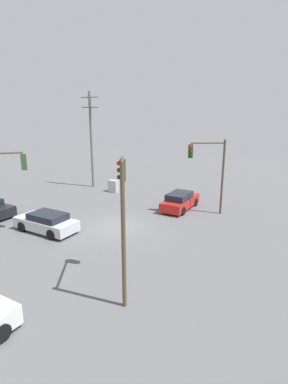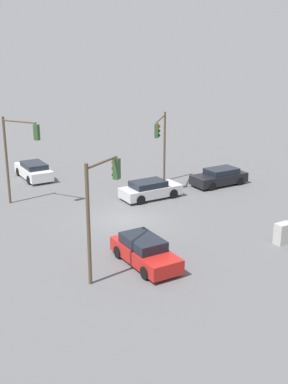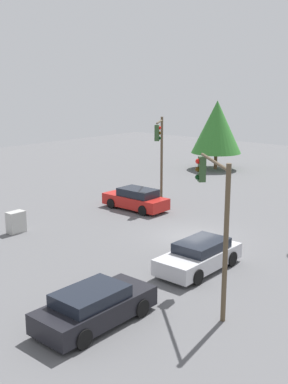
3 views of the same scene
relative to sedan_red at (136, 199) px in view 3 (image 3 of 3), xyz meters
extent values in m
plane|color=#5B5B5E|center=(-2.35, -6.19, -0.70)|extent=(80.00, 80.00, 0.00)
cube|color=red|center=(0.00, 0.06, -0.14)|extent=(1.80, 4.59, 0.75)
cube|color=black|center=(0.00, -0.17, 0.49)|extent=(1.58, 2.52, 0.52)
cylinder|color=black|center=(-0.85, 1.48, -0.37)|extent=(0.22, 0.67, 0.67)
cylinder|color=black|center=(0.85, 1.48, -0.37)|extent=(0.22, 0.67, 0.67)
cylinder|color=black|center=(-0.85, -1.37, -0.37)|extent=(0.22, 0.67, 0.67)
cylinder|color=black|center=(0.85, -1.37, -0.37)|extent=(0.22, 0.67, 0.67)
cube|color=silver|center=(-6.07, -9.28, -0.15)|extent=(4.55, 1.89, 0.71)
cube|color=black|center=(-5.85, -9.28, 0.43)|extent=(2.51, 1.66, 0.45)
cylinder|color=black|center=(-7.49, -10.17, -0.35)|extent=(0.70, 0.22, 0.70)
cylinder|color=black|center=(-7.49, -8.38, -0.35)|extent=(0.70, 0.22, 0.70)
cylinder|color=black|center=(-4.66, -10.17, -0.35)|extent=(0.70, 0.22, 0.70)
cylinder|color=black|center=(-4.66, -8.38, -0.35)|extent=(0.70, 0.22, 0.70)
cube|color=black|center=(-12.61, -9.35, -0.15)|extent=(4.61, 1.91, 0.74)
cube|color=black|center=(-12.84, -9.35, 0.45)|extent=(2.54, 1.68, 0.44)
cylinder|color=black|center=(-11.18, -8.45, -0.36)|extent=(0.68, 0.22, 0.68)
cylinder|color=black|center=(-11.18, -10.26, -0.36)|extent=(0.68, 0.22, 0.68)
cylinder|color=black|center=(-14.04, -8.45, -0.36)|extent=(0.68, 0.22, 0.68)
cylinder|color=black|center=(-14.04, -10.26, -0.36)|extent=(0.68, 0.22, 0.68)
cylinder|color=brown|center=(3.37, 0.51, 2.30)|extent=(0.18, 0.18, 6.00)
cylinder|color=brown|center=(2.24, -0.18, 5.05)|extent=(2.32, 1.50, 0.12)
cube|color=#2D4C28|center=(1.11, -0.88, 4.43)|extent=(0.44, 0.42, 1.05)
sphere|color=red|center=(1.20, -1.03, 4.76)|extent=(0.22, 0.22, 0.22)
sphere|color=#392605|center=(1.20, -1.03, 4.43)|extent=(0.22, 0.22, 0.22)
sphere|color=black|center=(1.20, -1.03, 4.09)|extent=(0.22, 0.22, 0.22)
cylinder|color=brown|center=(-9.48, -12.69, 2.18)|extent=(0.18, 0.18, 5.77)
cylinder|color=brown|center=(-8.21, -11.30, 4.82)|extent=(2.62, 2.86, 0.12)
cube|color=#2D4C28|center=(-6.95, -9.91, 4.19)|extent=(0.44, 0.44, 1.05)
sphere|color=red|center=(-7.07, -9.79, 4.53)|extent=(0.22, 0.22, 0.22)
sphere|color=#392605|center=(-7.07, -9.79, 4.19)|extent=(0.22, 0.22, 0.22)
sphere|color=black|center=(-7.07, -9.79, 3.86)|extent=(0.22, 0.22, 0.22)
cube|color=#B2B2AD|center=(-8.27, 1.79, -0.08)|extent=(1.00, 0.62, 1.23)
cylinder|color=brown|center=(16.51, 4.26, 0.10)|extent=(0.33, 0.33, 1.61)
cone|color=#337A2D|center=(16.51, 4.26, 3.43)|extent=(4.83, 4.83, 5.05)
camera|label=1|loc=(9.56, -22.80, 7.34)|focal=28.00mm
camera|label=2|loc=(11.82, 19.78, 10.56)|focal=45.00mm
camera|label=3|loc=(-23.38, -20.95, 7.77)|focal=45.00mm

